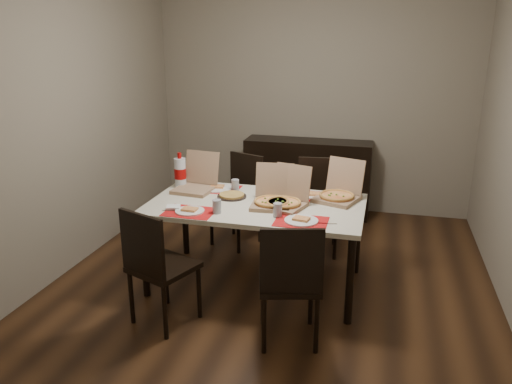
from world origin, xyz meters
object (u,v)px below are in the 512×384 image
(sideboard, at_px, (307,177))
(dining_table, at_px, (256,211))
(soda_bottle, at_px, (180,173))
(dip_bowl, at_px, (280,198))
(chair_near_left, at_px, (156,263))
(pizza_box_center, at_px, (272,199))
(chair_far_right, at_px, (318,201))
(chair_near_right, at_px, (290,279))
(chair_far_left, at_px, (240,195))

(sideboard, xyz_separation_m, dining_table, (-0.14, -1.95, 0.23))
(soda_bottle, bearing_deg, dip_bowl, -7.01)
(chair_near_left, distance_m, soda_bottle, 1.18)
(dining_table, height_order, dip_bowl, dip_bowl)
(chair_near_left, height_order, soda_bottle, soda_bottle)
(pizza_box_center, bearing_deg, dip_bowl, 79.30)
(chair_far_right, bearing_deg, soda_bottle, -152.67)
(chair_far_right, xyz_separation_m, soda_bottle, (-1.21, -0.62, 0.38))
(chair_near_right, bearing_deg, dip_bowl, 105.89)
(chair_near_left, xyz_separation_m, dip_bowl, (0.72, 0.97, 0.26))
(chair_far_left, bearing_deg, chair_far_right, 1.65)
(chair_near_left, bearing_deg, sideboard, 76.15)
(chair_near_right, bearing_deg, pizza_box_center, 111.21)
(dining_table, xyz_separation_m, chair_near_right, (0.45, -0.82, -0.17))
(sideboard, relative_size, soda_bottle, 4.58)
(soda_bottle, bearing_deg, sideboard, 60.94)
(sideboard, distance_m, pizza_box_center, 2.00)
(soda_bottle, bearing_deg, pizza_box_center, -17.30)
(chair_near_left, relative_size, soda_bottle, 2.84)
(dining_table, distance_m, chair_far_right, 1.00)
(chair_far_right, distance_m, dip_bowl, 0.82)
(sideboard, height_order, chair_far_right, chair_far_right)
(chair_near_right, distance_m, chair_far_right, 1.71)
(dining_table, height_order, chair_near_left, chair_near_left)
(chair_far_left, relative_size, chair_far_right, 1.00)
(sideboard, distance_m, chair_far_right, 1.09)
(dip_bowl, distance_m, soda_bottle, 0.99)
(chair_near_right, relative_size, chair_far_right, 1.00)
(chair_near_left, height_order, chair_far_right, same)
(chair_far_left, bearing_deg, dip_bowl, -51.28)
(chair_near_right, height_order, chair_far_right, same)
(pizza_box_center, bearing_deg, soda_bottle, 162.70)
(dining_table, xyz_separation_m, chair_near_left, (-0.55, -0.82, -0.17))
(chair_near_right, distance_m, soda_bottle, 1.70)
(pizza_box_center, bearing_deg, chair_far_left, 121.36)
(dining_table, relative_size, dip_bowl, 13.29)
(chair_near_left, bearing_deg, dip_bowl, 53.27)
(chair_near_right, bearing_deg, chair_far_right, 91.44)
(pizza_box_center, height_order, soda_bottle, soda_bottle)
(sideboard, height_order, dining_table, sideboard)
(chair_near_left, bearing_deg, dining_table, 56.21)
(chair_near_left, distance_m, chair_near_right, 1.00)
(sideboard, distance_m, dining_table, 1.97)
(sideboard, height_order, dip_bowl, sideboard)
(dining_table, height_order, chair_near_right, chair_near_right)
(dip_bowl, bearing_deg, chair_far_left, 128.72)
(sideboard, xyz_separation_m, pizza_box_center, (0.01, -1.97, 0.35))
(chair_near_left, bearing_deg, soda_bottle, 102.91)
(chair_near_right, xyz_separation_m, chair_far_left, (-0.85, 1.69, 0.00))
(pizza_box_center, bearing_deg, sideboard, 90.26)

